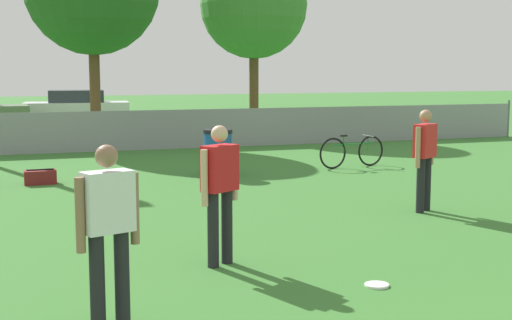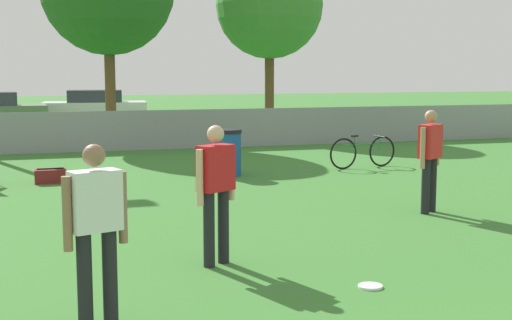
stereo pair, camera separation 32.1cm
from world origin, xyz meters
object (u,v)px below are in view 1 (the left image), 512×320
object	(u,v)px
player_defender_red	(220,185)
frisbee_disc	(377,285)
trash_bin	(218,153)
gear_bag_sideline	(40,177)
bicycle_sideline	(352,151)
parked_car_white	(77,107)
player_thrower_red	(425,153)
player_receiver_white	(108,224)
tree_far_right	(254,5)

from	to	relation	value
player_defender_red	frisbee_disc	world-z (taller)	player_defender_red
trash_bin	gear_bag_sideline	size ratio (longest dim) A/B	1.62
gear_bag_sideline	player_defender_red	bearing A→B (deg)	-75.71
bicycle_sideline	parked_car_white	bearing A→B (deg)	96.89
player_thrower_red	player_receiver_white	bearing A→B (deg)	-179.57
tree_far_right	player_receiver_white	size ratio (longest dim) A/B	3.88
bicycle_sideline	trash_bin	xyz separation A→B (m)	(-3.25, -0.26, 0.13)
gear_bag_sideline	player_thrower_red	bearing A→B (deg)	-40.53
player_defender_red	parked_car_white	size ratio (longest dim) A/B	0.37
player_defender_red	tree_far_right	bearing A→B (deg)	38.93
tree_far_right	player_thrower_red	xyz separation A→B (m)	(-1.87, -13.76, -3.46)
player_defender_red	bicycle_sideline	distance (m)	8.59
tree_far_right	frisbee_disc	bearing A→B (deg)	-104.68
tree_far_right	player_receiver_white	world-z (taller)	tree_far_right
player_defender_red	frisbee_disc	size ratio (longest dim) A/B	6.27
bicycle_sideline	gear_bag_sideline	xyz separation A→B (m)	(-6.83, -0.16, -0.23)
gear_bag_sideline	bicycle_sideline	bearing A→B (deg)	1.32
tree_far_right	gear_bag_sideline	distance (m)	12.42
bicycle_sideline	parked_car_white	xyz separation A→B (m)	(-4.73, 15.82, 0.31)
tree_far_right	player_thrower_red	bearing A→B (deg)	-97.75
player_thrower_red	frisbee_disc	distance (m)	4.24
player_thrower_red	parked_car_white	world-z (taller)	player_thrower_red
bicycle_sideline	parked_car_white	size ratio (longest dim) A/B	0.40
player_receiver_white	trash_bin	world-z (taller)	player_receiver_white
player_receiver_white	bicycle_sideline	distance (m)	10.80
gear_bag_sideline	trash_bin	bearing A→B (deg)	-1.65
frisbee_disc	gear_bag_sideline	world-z (taller)	gear_bag_sideline
player_receiver_white	trash_bin	bearing A→B (deg)	49.66
gear_bag_sideline	parked_car_white	world-z (taller)	parked_car_white
tree_far_right	player_defender_red	world-z (taller)	tree_far_right
player_receiver_white	bicycle_sideline	world-z (taller)	player_receiver_white
frisbee_disc	bicycle_sideline	size ratio (longest dim) A/B	0.15
frisbee_disc	bicycle_sideline	xyz separation A→B (m)	(3.81, 8.18, 0.35)
frisbee_disc	trash_bin	world-z (taller)	trash_bin
player_thrower_red	parked_car_white	size ratio (longest dim) A/B	0.37
frisbee_disc	gear_bag_sideline	bearing A→B (deg)	110.63
tree_far_right	frisbee_disc	world-z (taller)	tree_far_right
player_defender_red	player_receiver_white	bearing A→B (deg)	-162.20
tree_far_right	bicycle_sideline	xyz separation A→B (m)	(-0.64, -8.82, -4.02)
frisbee_disc	player_defender_red	bearing A→B (deg)	135.11
bicycle_sideline	parked_car_white	distance (m)	16.52
player_receiver_white	trash_bin	distance (m)	8.94
player_receiver_white	player_defender_red	bearing A→B (deg)	30.29
trash_bin	gear_bag_sideline	world-z (taller)	trash_bin
bicycle_sideline	trash_bin	distance (m)	3.26
player_thrower_red	gear_bag_sideline	size ratio (longest dim) A/B	2.66
player_thrower_red	player_receiver_white	world-z (taller)	same
tree_far_right	player_thrower_red	distance (m)	14.31
player_defender_red	frisbee_disc	bearing A→B (deg)	-75.80
tree_far_right	player_defender_red	bearing A→B (deg)	-110.16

